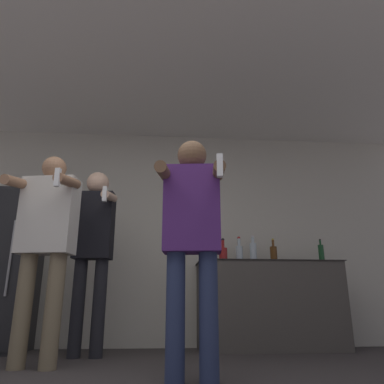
{
  "coord_description": "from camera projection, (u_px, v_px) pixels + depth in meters",
  "views": [
    {
      "loc": [
        0.38,
        -1.71,
        0.43
      ],
      "look_at": [
        0.57,
        0.69,
        1.18
      ],
      "focal_mm": 35.0,
      "sensor_mm": 36.0,
      "label": 1
    }
  ],
  "objects": [
    {
      "name": "wall_back",
      "position": [
        131.0,
        234.0,
        4.47
      ],
      "size": [
        7.0,
        0.06,
        2.55
      ],
      "color": "beige",
      "rests_on": "ground_plane"
    },
    {
      "name": "ceiling_slab",
      "position": [
        126.0,
        70.0,
        3.53
      ],
      "size": [
        7.0,
        3.25,
        0.05
      ],
      "color": "silver",
      "rests_on": "wall_back"
    },
    {
      "name": "counter",
      "position": [
        269.0,
        305.0,
        4.03
      ],
      "size": [
        1.54,
        0.64,
        0.91
      ],
      "color": "#47423D",
      "rests_on": "ground_plane"
    },
    {
      "name": "bottle_green_wine",
      "position": [
        274.0,
        254.0,
        4.26
      ],
      "size": [
        0.08,
        0.08,
        0.28
      ],
      "color": "#563314",
      "rests_on": "counter"
    },
    {
      "name": "bottle_tall_gin",
      "position": [
        223.0,
        254.0,
        4.21
      ],
      "size": [
        0.09,
        0.09,
        0.28
      ],
      "color": "maroon",
      "rests_on": "counter"
    },
    {
      "name": "bottle_dark_rum",
      "position": [
        321.0,
        254.0,
        4.31
      ],
      "size": [
        0.06,
        0.06,
        0.29
      ],
      "color": "#194723",
      "rests_on": "counter"
    },
    {
      "name": "bottle_red_label",
      "position": [
        239.0,
        253.0,
        4.23
      ],
      "size": [
        0.08,
        0.08,
        0.3
      ],
      "color": "silver",
      "rests_on": "counter"
    },
    {
      "name": "bottle_amber_bourbon",
      "position": [
        253.0,
        252.0,
        4.25
      ],
      "size": [
        0.08,
        0.08,
        0.31
      ],
      "color": "silver",
      "rests_on": "counter"
    },
    {
      "name": "person_woman_foreground",
      "position": [
        192.0,
        229.0,
        2.44
      ],
      "size": [
        0.47,
        0.51,
        1.55
      ],
      "color": "navy",
      "rests_on": "ground_plane"
    },
    {
      "name": "person_man_side",
      "position": [
        46.0,
        236.0,
        2.97
      ],
      "size": [
        0.54,
        0.53,
        1.65
      ],
      "color": "#75664C",
      "rests_on": "ground_plane"
    },
    {
      "name": "person_spectator_back",
      "position": [
        93.0,
        241.0,
        3.59
      ],
      "size": [
        0.45,
        0.51,
        1.74
      ],
      "color": "black",
      "rests_on": "ground_plane"
    }
  ]
}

